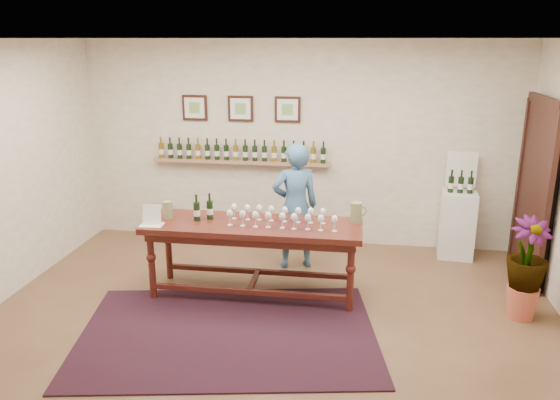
# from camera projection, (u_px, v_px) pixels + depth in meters

# --- Properties ---
(ground) EXTENTS (6.00, 6.00, 0.00)m
(ground) POSITION_uv_depth(u_px,v_px,m) (268.00, 326.00, 5.53)
(ground) COLOR brown
(ground) RESTS_ON ground
(room_shell) EXTENTS (6.00, 6.00, 6.00)m
(room_shell) POSITION_uv_depth(u_px,v_px,m) (463.00, 182.00, 6.67)
(room_shell) COLOR #F4E4CF
(room_shell) RESTS_ON ground
(rug) EXTENTS (3.18, 2.40, 0.02)m
(rug) POSITION_uv_depth(u_px,v_px,m) (228.00, 333.00, 5.39)
(rug) COLOR #42110B
(rug) RESTS_ON ground
(tasting_table) EXTENTS (2.40, 0.78, 0.85)m
(tasting_table) POSITION_uv_depth(u_px,v_px,m) (253.00, 234.00, 6.03)
(tasting_table) COLOR #3F150F
(tasting_table) RESTS_ON ground
(table_glasses) EXTENTS (1.33, 0.33, 0.18)m
(table_glasses) POSITION_uv_depth(u_px,v_px,m) (277.00, 217.00, 5.93)
(table_glasses) COLOR white
(table_glasses) RESTS_ON tasting_table
(table_bottles) EXTENTS (0.30, 0.18, 0.31)m
(table_bottles) POSITION_uv_depth(u_px,v_px,m) (203.00, 206.00, 6.07)
(table_bottles) COLOR black
(table_bottles) RESTS_ON tasting_table
(pitcher_left) EXTENTS (0.14, 0.14, 0.20)m
(pitcher_left) POSITION_uv_depth(u_px,v_px,m) (168.00, 210.00, 6.14)
(pitcher_left) COLOR olive
(pitcher_left) RESTS_ON tasting_table
(pitcher_right) EXTENTS (0.17, 0.17, 0.23)m
(pitcher_right) POSITION_uv_depth(u_px,v_px,m) (356.00, 213.00, 5.98)
(pitcher_right) COLOR olive
(pitcher_right) RESTS_ON tasting_table
(menu_card) EXTENTS (0.25, 0.19, 0.22)m
(menu_card) POSITION_uv_depth(u_px,v_px,m) (152.00, 215.00, 5.92)
(menu_card) COLOR white
(menu_card) RESTS_ON tasting_table
(display_pedestal) EXTENTS (0.48, 0.48, 0.88)m
(display_pedestal) POSITION_uv_depth(u_px,v_px,m) (457.00, 224.00, 7.21)
(display_pedestal) COLOR silver
(display_pedestal) RESTS_ON ground
(pedestal_bottles) EXTENTS (0.32, 0.11, 0.32)m
(pedestal_bottles) POSITION_uv_depth(u_px,v_px,m) (461.00, 181.00, 7.01)
(pedestal_bottles) COLOR black
(pedestal_bottles) RESTS_ON display_pedestal
(info_sign) EXTENTS (0.39, 0.05, 0.53)m
(info_sign) POSITION_uv_depth(u_px,v_px,m) (462.00, 170.00, 7.15)
(info_sign) COLOR white
(info_sign) RESTS_ON display_pedestal
(potted_plant) EXTENTS (0.59, 0.59, 0.94)m
(potted_plant) POSITION_uv_depth(u_px,v_px,m) (526.00, 269.00, 5.55)
(potted_plant) COLOR #C45941
(potted_plant) RESTS_ON ground
(person) EXTENTS (0.68, 0.56, 1.60)m
(person) POSITION_uv_depth(u_px,v_px,m) (295.00, 206.00, 6.77)
(person) COLOR #3D6791
(person) RESTS_ON ground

